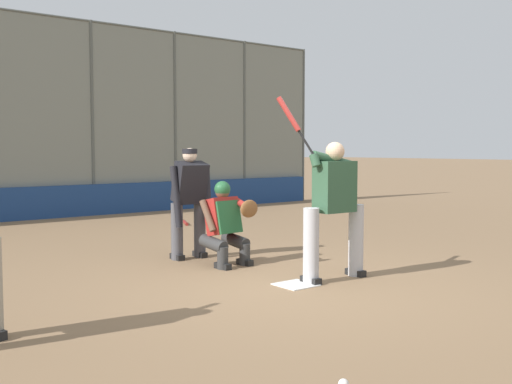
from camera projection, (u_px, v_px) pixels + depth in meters
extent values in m
plane|color=#846647|center=(296.00, 285.00, 7.13)|extent=(160.00, 160.00, 0.00)
cube|color=white|center=(296.00, 285.00, 7.13)|extent=(0.43, 0.43, 0.01)
cylinder|color=#515651|center=(303.00, 125.00, 18.84)|extent=(0.08, 0.08, 4.73)
cylinder|color=#515651|center=(244.00, 123.00, 17.42)|extent=(0.08, 0.08, 4.73)
cylinder|color=#515651|center=(175.00, 121.00, 16.01)|extent=(0.08, 0.08, 4.73)
cylinder|color=#515651|center=(92.00, 118.00, 14.59)|extent=(0.08, 0.08, 4.73)
cube|color=gray|center=(45.00, 117.00, 13.88)|extent=(16.22, 0.01, 4.73)
cylinder|color=#515651|center=(42.00, 15.00, 13.71)|extent=(16.22, 0.06, 0.06)
cube|color=navy|center=(48.00, 202.00, 13.95)|extent=(15.89, 0.18, 0.75)
cube|color=slate|center=(35.00, 206.00, 16.40)|extent=(11.35, 3.05, 0.12)
cube|color=slate|center=(48.00, 203.00, 15.52)|extent=(11.35, 0.55, 0.44)
cube|color=#B7BABC|center=(48.00, 193.00, 15.50)|extent=(11.35, 0.24, 0.08)
cube|color=slate|center=(41.00, 196.00, 15.94)|extent=(11.35, 0.55, 0.76)
cube|color=#B7BABC|center=(41.00, 180.00, 15.91)|extent=(11.35, 0.24, 0.08)
cube|color=slate|center=(34.00, 188.00, 16.36)|extent=(11.35, 0.55, 1.08)
cube|color=#B7BABC|center=(34.00, 167.00, 16.32)|extent=(11.35, 0.24, 0.08)
cube|color=slate|center=(28.00, 182.00, 16.79)|extent=(11.35, 0.55, 1.40)
cube|color=#B7BABC|center=(27.00, 155.00, 16.73)|extent=(11.35, 0.24, 0.08)
cube|color=slate|center=(22.00, 175.00, 17.21)|extent=(11.35, 0.55, 1.72)
cube|color=#B7BABC|center=(21.00, 144.00, 17.14)|extent=(11.35, 0.24, 0.08)
cylinder|color=#B7B7BC|center=(356.00, 240.00, 7.63)|extent=(0.19, 0.19, 0.92)
cube|color=black|center=(356.00, 273.00, 7.66)|extent=(0.12, 0.28, 0.08)
cylinder|color=#B7B7BC|center=(311.00, 246.00, 7.18)|extent=(0.19, 0.19, 0.92)
cube|color=black|center=(311.00, 280.00, 7.21)|extent=(0.12, 0.28, 0.08)
cube|color=#2D5138|center=(335.00, 187.00, 7.36)|extent=(0.50, 0.30, 0.63)
sphere|color=tan|center=(335.00, 151.00, 7.33)|extent=(0.23, 0.23, 0.23)
cylinder|color=#2D5138|center=(333.00, 160.00, 7.35)|extent=(0.64, 0.17, 0.24)
cylinder|color=#2D5138|center=(315.00, 160.00, 7.17)|extent=(0.12, 0.16, 0.17)
sphere|color=black|center=(313.00, 155.00, 7.19)|extent=(0.04, 0.04, 0.04)
cylinder|color=black|center=(306.00, 143.00, 7.21)|extent=(0.14, 0.19, 0.31)
cylinder|color=maroon|center=(289.00, 114.00, 7.26)|extent=(0.22, 0.30, 0.44)
cylinder|color=#333333|center=(245.00, 254.00, 8.35)|extent=(0.15, 0.15, 0.30)
cylinder|color=#333333|center=(235.00, 241.00, 8.48)|extent=(0.22, 0.47, 0.23)
cube|color=black|center=(245.00, 262.00, 8.36)|extent=(0.12, 0.27, 0.08)
cylinder|color=#333333|center=(223.00, 258.00, 8.08)|extent=(0.15, 0.15, 0.30)
cylinder|color=#333333|center=(213.00, 244.00, 8.21)|extent=(0.22, 0.47, 0.23)
cube|color=black|center=(223.00, 266.00, 8.08)|extent=(0.12, 0.27, 0.08)
cube|color=maroon|center=(223.00, 216.00, 8.35)|extent=(0.47, 0.39, 0.55)
cube|color=#235B33|center=(229.00, 217.00, 8.24)|extent=(0.40, 0.17, 0.45)
sphere|color=brown|center=(222.00, 192.00, 8.33)|extent=(0.20, 0.20, 0.20)
sphere|color=#235B33|center=(222.00, 189.00, 8.32)|extent=(0.23, 0.23, 0.23)
cylinder|color=maroon|center=(243.00, 204.00, 8.28)|extent=(0.24, 0.53, 0.16)
ellipsoid|color=brown|center=(249.00, 209.00, 8.04)|extent=(0.31, 0.13, 0.24)
cylinder|color=brown|center=(208.00, 216.00, 8.17)|extent=(0.12, 0.31, 0.44)
cylinder|color=#4C4C51|center=(200.00, 229.00, 8.97)|extent=(0.17, 0.17, 0.83)
cube|color=black|center=(200.00, 254.00, 8.99)|extent=(0.12, 0.28, 0.08)
cylinder|color=#4C4C51|center=(177.00, 231.00, 8.75)|extent=(0.17, 0.17, 0.83)
cube|color=black|center=(177.00, 257.00, 8.77)|extent=(0.12, 0.28, 0.08)
cube|color=black|center=(190.00, 182.00, 8.76)|extent=(0.47, 0.42, 0.64)
sphere|color=beige|center=(190.00, 155.00, 8.73)|extent=(0.21, 0.21, 0.21)
cylinder|color=black|center=(190.00, 151.00, 8.73)|extent=(0.22, 0.22, 0.07)
cylinder|color=black|center=(208.00, 195.00, 8.87)|extent=(0.15, 0.24, 0.89)
cylinder|color=black|center=(176.00, 197.00, 8.57)|extent=(0.14, 0.24, 0.89)
sphere|color=black|center=(182.00, 219.00, 13.49)|extent=(0.04, 0.04, 0.04)
cylinder|color=black|center=(183.00, 220.00, 13.31)|extent=(0.18, 0.35, 0.03)
cylinder|color=maroon|center=(185.00, 223.00, 12.87)|extent=(0.27, 0.50, 0.07)
sphere|color=white|center=(343.00, 384.00, 4.04)|extent=(0.07, 0.07, 0.07)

